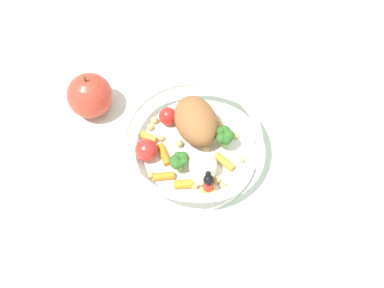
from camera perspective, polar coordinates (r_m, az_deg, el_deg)
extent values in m
plane|color=silver|center=(0.75, 1.57, -1.05)|extent=(2.40, 2.40, 0.00)
cylinder|color=white|center=(0.75, 0.00, -0.99)|extent=(0.19, 0.19, 0.01)
torus|color=white|center=(0.71, 0.00, 0.84)|extent=(0.20, 0.20, 0.01)
ellipsoid|color=#935B33|center=(0.74, 0.47, 2.69)|extent=(0.10, 0.11, 0.06)
cylinder|color=#7FAD5B|center=(0.72, -1.43, -2.55)|extent=(0.01, 0.01, 0.02)
sphere|color=#2D6023|center=(0.70, -0.89, -2.03)|extent=(0.01, 0.01, 0.01)
sphere|color=#2D6023|center=(0.71, -1.02, -1.56)|extent=(0.02, 0.02, 0.02)
sphere|color=#2D6023|center=(0.71, -1.59, -1.42)|extent=(0.01, 0.01, 0.01)
sphere|color=#2D6023|center=(0.71, -2.01, -1.90)|extent=(0.02, 0.02, 0.02)
sphere|color=#2D6023|center=(0.71, -1.83, -2.32)|extent=(0.02, 0.02, 0.02)
sphere|color=#2D6023|center=(0.70, -1.46, -2.28)|extent=(0.01, 0.01, 0.01)
cylinder|color=#7FAD5B|center=(0.74, 3.76, 0.24)|extent=(0.01, 0.01, 0.02)
sphere|color=#2D6023|center=(0.72, 4.28, 1.01)|extent=(0.02, 0.02, 0.02)
sphere|color=#2D6023|center=(0.73, 4.17, 1.04)|extent=(0.01, 0.01, 0.01)
sphere|color=#2D6023|center=(0.73, 3.88, 1.48)|extent=(0.02, 0.02, 0.02)
sphere|color=#2D6023|center=(0.72, 3.33, 1.45)|extent=(0.01, 0.01, 0.01)
sphere|color=#2D6023|center=(0.72, 3.42, 0.91)|extent=(0.01, 0.01, 0.01)
sphere|color=#2D6023|center=(0.72, 3.43, 0.66)|extent=(0.02, 0.02, 0.02)
sphere|color=#2D6023|center=(0.72, 3.96, 0.64)|extent=(0.02, 0.02, 0.02)
sphere|color=silver|center=(0.72, 1.51, -2.94)|extent=(0.04, 0.04, 0.04)
sphere|color=silver|center=(0.71, 1.67, -2.40)|extent=(0.03, 0.03, 0.03)
sphere|color=silver|center=(0.71, 1.47, -2.60)|extent=(0.03, 0.03, 0.03)
sphere|color=silver|center=(0.71, 1.09, -2.34)|extent=(0.04, 0.04, 0.04)
sphere|color=silver|center=(0.71, 0.98, -2.67)|extent=(0.03, 0.03, 0.03)
sphere|color=silver|center=(0.71, 1.09, -3.62)|extent=(0.03, 0.03, 0.03)
sphere|color=silver|center=(0.71, 1.52, -3.38)|extent=(0.03, 0.03, 0.03)
cube|color=yellow|center=(0.71, 1.87, -5.16)|extent=(0.02, 0.02, 0.00)
cylinder|color=red|center=(0.70, 1.90, -4.74)|extent=(0.02, 0.02, 0.02)
sphere|color=black|center=(0.69, 1.93, -4.15)|extent=(0.01, 0.01, 0.01)
sphere|color=black|center=(0.68, 2.00, -4.43)|extent=(0.01, 0.01, 0.01)
sphere|color=black|center=(0.69, 1.89, -3.49)|extent=(0.01, 0.01, 0.01)
cylinder|color=orange|center=(0.73, -3.28, -1.23)|extent=(0.03, 0.03, 0.01)
cylinder|color=orange|center=(0.71, -0.99, -4.66)|extent=(0.03, 0.02, 0.01)
cylinder|color=orange|center=(0.73, 3.77, -2.06)|extent=(0.04, 0.02, 0.01)
cylinder|color=orange|center=(0.72, -3.30, -3.74)|extent=(0.03, 0.02, 0.01)
cylinder|color=orange|center=(0.75, -5.08, 0.79)|extent=(0.03, 0.02, 0.01)
sphere|color=red|center=(0.73, -5.31, -0.70)|extent=(0.03, 0.03, 0.03)
sphere|color=red|center=(0.76, -2.80, 3.23)|extent=(0.03, 0.03, 0.03)
sphere|color=#D1B775|center=(0.73, 1.63, -1.57)|extent=(0.01, 0.01, 0.01)
sphere|color=tan|center=(0.72, -4.85, -3.54)|extent=(0.01, 0.01, 0.01)
sphere|color=tan|center=(0.77, 2.95, 2.79)|extent=(0.01, 0.01, 0.01)
sphere|color=tan|center=(0.77, -4.38, 2.76)|extent=(0.01, 0.01, 0.01)
sphere|color=tan|center=(0.71, 0.34, -4.85)|extent=(0.01, 0.01, 0.01)
sphere|color=#D1B775|center=(0.75, -3.61, 0.68)|extent=(0.01, 0.01, 0.01)
sphere|color=#D1B775|center=(0.71, 3.56, -4.72)|extent=(0.01, 0.01, 0.01)
sphere|color=tan|center=(0.76, -4.83, 1.98)|extent=(0.01, 0.01, 0.01)
sphere|color=#D1B775|center=(0.73, 5.71, -1.90)|extent=(0.01, 0.01, 0.01)
sphere|color=#D1B775|center=(0.75, 5.12, 1.01)|extent=(0.01, 0.01, 0.01)
sphere|color=#D1B775|center=(0.71, 2.94, -4.18)|extent=(0.01, 0.01, 0.01)
sphere|color=tan|center=(0.74, -1.50, 0.07)|extent=(0.01, 0.01, 0.01)
sphere|color=tan|center=(0.76, 3.37, 2.15)|extent=(0.01, 0.01, 0.01)
sphere|color=#D1B775|center=(0.74, 1.68, -0.63)|extent=(0.01, 0.01, 0.01)
sphere|color=#BC3828|center=(0.78, -11.75, 5.53)|extent=(0.07, 0.07, 0.07)
cylinder|color=brown|center=(0.75, -12.31, 7.41)|extent=(0.00, 0.00, 0.01)
cube|color=white|center=(0.76, 18.93, -5.01)|extent=(0.17, 0.17, 0.01)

